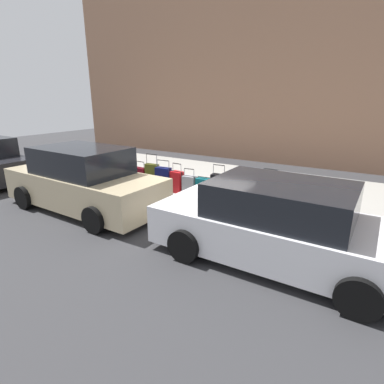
{
  "coord_description": "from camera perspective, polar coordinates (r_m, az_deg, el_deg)",
  "views": [
    {
      "loc": [
        -4.16,
        7.07,
        2.99
      ],
      "look_at": [
        0.0,
        0.35,
        0.53
      ],
      "focal_mm": 28.82,
      "sensor_mm": 36.0,
      "label": 1
    }
  ],
  "objects": [
    {
      "name": "ground_plane",
      "position": [
        8.73,
        1.22,
        -2.72
      ],
      "size": [
        40.0,
        40.0,
        0.0
      ],
      "primitive_type": "plane",
      "color": "#333335"
    },
    {
      "name": "suitcase_maroon_4",
      "position": [
        8.54,
        7.72,
        -0.25
      ],
      "size": [
        0.51,
        0.19,
        0.65
      ],
      "color": "maroon",
      "rests_on": "sidewalk_curb"
    },
    {
      "name": "suitcase_maroon_11",
      "position": [
        10.43,
        -9.53,
        2.9
      ],
      "size": [
        0.43,
        0.2,
        0.81
      ],
      "color": "maroon",
      "rests_on": "sidewalk_curb"
    },
    {
      "name": "suitcase_black_5",
      "position": [
        8.8,
        4.91,
        0.91
      ],
      "size": [
        0.42,
        0.25,
        1.03
      ],
      "color": "black",
      "rests_on": "sidewalk_curb"
    },
    {
      "name": "suitcase_olive_3",
      "position": [
        8.41,
        11.04,
        -0.5
      ],
      "size": [
        0.39,
        0.23,
        0.7
      ],
      "color": "#59601E",
      "rests_on": "sidewalk_curb"
    },
    {
      "name": "suitcase_navy_9",
      "position": [
        9.72,
        -5.31,
        2.43
      ],
      "size": [
        0.5,
        0.27,
        0.98
      ],
      "color": "navy",
      "rests_on": "sidewalk_curb"
    },
    {
      "name": "suitcase_olive_10",
      "position": [
        10.1,
        -7.38,
        3.05
      ],
      "size": [
        0.46,
        0.22,
        1.11
      ],
      "color": "#59601E",
      "rests_on": "sidewalk_curb"
    },
    {
      "name": "parked_car_beige_1",
      "position": [
        8.8,
        -19.44,
        1.89
      ],
      "size": [
        4.74,
        2.12,
        1.72
      ],
      "color": "tan",
      "rests_on": "ground_plane"
    },
    {
      "name": "suitcase_silver_7",
      "position": [
        9.25,
        -0.54,
        1.26
      ],
      "size": [
        0.4,
        0.27,
        0.81
      ],
      "color": "#9EA0A8",
      "rests_on": "sidewalk_curb"
    },
    {
      "name": "suitcase_red_1",
      "position": [
        8.1,
        17.2,
        -1.27
      ],
      "size": [
        0.43,
        0.28,
        1.04
      ],
      "color": "red",
      "rests_on": "sidewalk_curb"
    },
    {
      "name": "suitcase_navy_2",
      "position": [
        8.24,
        14.05,
        -0.61
      ],
      "size": [
        0.44,
        0.21,
        1.1
      ],
      "color": "navy",
      "rests_on": "sidewalk_curb"
    },
    {
      "name": "sidewalk_curb",
      "position": [
        10.84,
        7.97,
        1.5
      ],
      "size": [
        18.0,
        5.0,
        0.14
      ],
      "primitive_type": "cube",
      "color": "#9E9B93",
      "rests_on": "ground_plane"
    },
    {
      "name": "suitcase_red_8",
      "position": [
        9.48,
        -2.77,
        1.88
      ],
      "size": [
        0.39,
        0.29,
        0.92
      ],
      "color": "red",
      "rests_on": "sidewalk_curb"
    },
    {
      "name": "suitcase_silver_0",
      "position": [
        8.0,
        20.48,
        -2.61
      ],
      "size": [
        0.47,
        0.25,
        0.85
      ],
      "color": "#9EA0A8",
      "rests_on": "sidewalk_curb"
    },
    {
      "name": "fire_hydrant",
      "position": [
        11.01,
        -13.47,
        4.1
      ],
      "size": [
        0.39,
        0.21,
        0.81
      ],
      "color": "#99999E",
      "rests_on": "sidewalk_curb"
    },
    {
      "name": "parked_car_white_0",
      "position": [
        5.9,
        15.74,
        -5.95
      ],
      "size": [
        4.71,
        2.17,
        1.54
      ],
      "color": "silver",
      "rests_on": "ground_plane"
    },
    {
      "name": "building_facade_sidewalk_side",
      "position": [
        16.2,
        18.29,
        25.02
      ],
      "size": [
        24.0,
        3.0,
        10.78
      ],
      "primitive_type": "cube",
      "color": "#936B51",
      "rests_on": "ground_plane"
    },
    {
      "name": "bollard_post",
      "position": [
        11.36,
        -16.33,
        4.44
      ],
      "size": [
        0.17,
        0.17,
        0.91
      ],
      "primitive_type": "cylinder",
      "color": "brown",
      "rests_on": "sidewalk_curb"
    },
    {
      "name": "suitcase_teal_6",
      "position": [
        9.06,
        2.16,
        0.82
      ],
      "size": [
        0.46,
        0.25,
        0.61
      ],
      "color": "#0F606B",
      "rests_on": "sidewalk_curb"
    }
  ]
}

